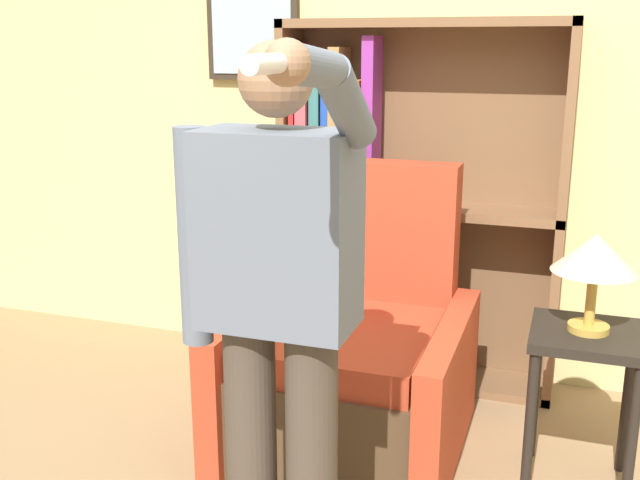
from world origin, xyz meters
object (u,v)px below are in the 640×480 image
object	(u,v)px
armchair	(353,360)
side_table	(585,364)
person_standing	(277,300)
table_lamp	(595,257)
bookcase	(383,210)

from	to	relation	value
armchair	side_table	size ratio (longest dim) A/B	1.82
person_standing	armchair	bearing A→B (deg)	93.06
person_standing	side_table	xyz separation A→B (m)	(0.83, 0.85, -0.43)
side_table	table_lamp	xyz separation A→B (m)	(0.00, 0.00, 0.40)
armchair	person_standing	xyz separation A→B (m)	(0.05, -0.93, 0.57)
side_table	armchair	bearing A→B (deg)	174.67
bookcase	armchair	world-z (taller)	bookcase
person_standing	bookcase	bearing A→B (deg)	93.82
armchair	bookcase	bearing A→B (deg)	94.88
side_table	bookcase	bearing A→B (deg)	141.43
armchair	table_lamp	size ratio (longest dim) A/B	3.15
bookcase	side_table	bearing A→B (deg)	-38.57
bookcase	side_table	distance (m)	1.25
bookcase	armchair	distance (m)	0.83
armchair	table_lamp	world-z (taller)	armchair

